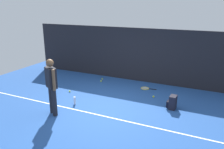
% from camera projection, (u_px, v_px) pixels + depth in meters
% --- Properties ---
extents(ground_plane, '(12.00, 12.00, 0.00)m').
position_uv_depth(ground_plane, '(107.00, 108.00, 7.27)').
color(ground_plane, '#234C93').
extents(back_fence, '(10.00, 0.10, 2.25)m').
position_uv_depth(back_fence, '(138.00, 55.00, 9.52)').
color(back_fence, black).
rests_on(back_fence, ground).
extents(court_line, '(9.00, 0.05, 0.00)m').
position_uv_depth(court_line, '(98.00, 115.00, 6.79)').
color(court_line, white).
rests_on(court_line, ground).
extents(tennis_player, '(0.47, 0.39, 1.70)m').
position_uv_depth(tennis_player, '(52.00, 84.00, 6.57)').
color(tennis_player, black).
rests_on(tennis_player, ground).
extents(tennis_racket, '(0.63, 0.36, 0.03)m').
position_uv_depth(tennis_racket, '(146.00, 88.00, 8.88)').
color(tennis_racket, black).
rests_on(tennis_racket, ground).
extents(backpack, '(0.29, 0.31, 0.44)m').
position_uv_depth(backpack, '(172.00, 102.00, 7.14)').
color(backpack, black).
rests_on(backpack, ground).
extents(tennis_ball_near_player, '(0.07, 0.07, 0.07)m').
position_uv_depth(tennis_ball_near_player, '(101.00, 81.00, 9.66)').
color(tennis_ball_near_player, '#CCE033').
rests_on(tennis_ball_near_player, ground).
extents(tennis_ball_by_fence, '(0.07, 0.07, 0.07)m').
position_uv_depth(tennis_ball_by_fence, '(70.00, 91.00, 8.53)').
color(tennis_ball_by_fence, '#CCE033').
rests_on(tennis_ball_by_fence, ground).
extents(tennis_ball_mid_court, '(0.07, 0.07, 0.07)m').
position_uv_depth(tennis_ball_mid_court, '(154.00, 97.00, 8.04)').
color(tennis_ball_mid_court, '#CCE033').
rests_on(tennis_ball_mid_court, ground).
extents(tennis_ball_far_left, '(0.07, 0.07, 0.07)m').
position_uv_depth(tennis_ball_far_left, '(102.00, 79.00, 9.94)').
color(tennis_ball_far_left, '#CCE033').
rests_on(tennis_ball_far_left, ground).
extents(water_bottle, '(0.07, 0.07, 0.25)m').
position_uv_depth(water_bottle, '(75.00, 100.00, 7.49)').
color(water_bottle, white).
rests_on(water_bottle, ground).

